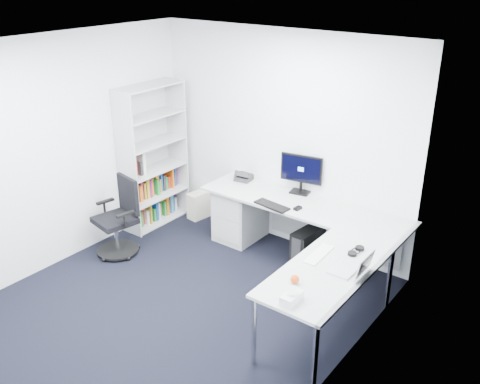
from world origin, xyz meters
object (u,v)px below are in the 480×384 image
Objects in this scene: bookshelf at (153,156)px; laptop at (345,259)px; monitor at (301,174)px; task_chair at (115,218)px; l_desk at (286,244)px.

laptop is (3.24, -0.73, -0.10)m from bookshelf.
bookshelf is 2.06m from monitor.
monitor is (1.73, 1.50, 0.52)m from task_chair.
l_desk is 2.12m from task_chair.
laptop is at bearing -55.55° from monitor.
l_desk is 1.33× the size of bookshelf.
l_desk is 8.05× the size of laptop.
task_chair is at bearing -75.05° from bookshelf.
l_desk is at bearing -82.25° from monitor.
task_chair is at bearing -175.96° from laptop.
laptop is at bearing -32.58° from l_desk.
laptop reaches higher than l_desk.
l_desk is 2.66× the size of task_chair.
laptop is (1.25, -1.29, -0.14)m from monitor.
l_desk is at bearing 36.16° from task_chair.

